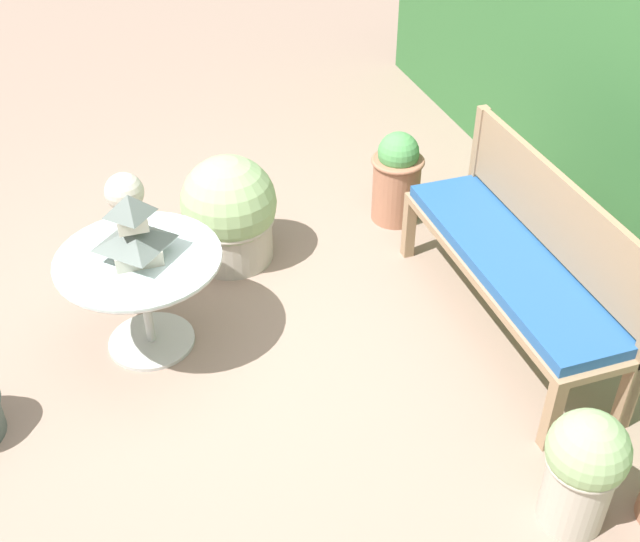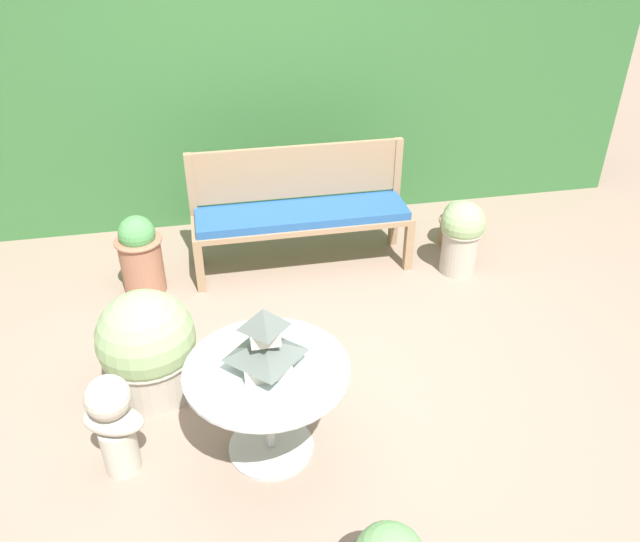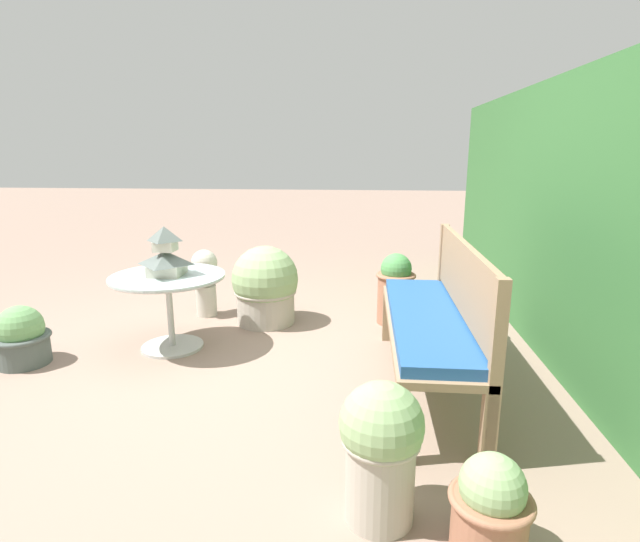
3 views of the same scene
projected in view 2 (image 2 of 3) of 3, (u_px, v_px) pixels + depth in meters
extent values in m
plane|color=gray|center=(307.00, 372.00, 3.72)|extent=(30.00, 30.00, 0.00)
cube|color=#336633|center=(253.00, 95.00, 5.32)|extent=(6.40, 0.95, 1.86)
cube|color=#937556|center=(200.00, 268.00, 4.37)|extent=(0.06, 0.06, 0.37)
cube|color=#937556|center=(409.00, 247.00, 4.62)|extent=(0.06, 0.06, 0.37)
cube|color=#937556|center=(198.00, 242.00, 4.68)|extent=(0.06, 0.06, 0.37)
cube|color=#937556|center=(393.00, 223.00, 4.93)|extent=(0.06, 0.06, 0.37)
cube|color=#937556|center=(302.00, 220.00, 4.54)|extent=(1.59, 0.44, 0.04)
cube|color=#23518E|center=(302.00, 213.00, 4.51)|extent=(1.53, 0.40, 0.06)
cube|color=#937556|center=(194.00, 211.00, 4.55)|extent=(0.06, 0.06, 0.88)
cube|color=#937556|center=(395.00, 193.00, 4.81)|extent=(0.06, 0.06, 0.88)
cube|color=#937556|center=(297.00, 172.00, 4.55)|extent=(1.53, 0.04, 0.39)
cylinder|color=#B7B7B2|center=(271.00, 446.00, 3.22)|extent=(0.44, 0.44, 0.02)
cylinder|color=#B7B7B2|center=(269.00, 411.00, 3.09)|extent=(0.04, 0.04, 0.53)
cylinder|color=silver|center=(267.00, 369.00, 2.94)|extent=(0.80, 0.80, 0.01)
torus|color=#B7B7B2|center=(267.00, 371.00, 2.95)|extent=(0.80, 0.80, 0.02)
cube|color=beige|center=(266.00, 362.00, 2.92)|extent=(0.22, 0.22, 0.08)
pyramid|color=#56605B|center=(265.00, 347.00, 2.87)|extent=(0.30, 0.30, 0.09)
cube|color=beige|center=(264.00, 333.00, 2.83)|extent=(0.14, 0.14, 0.07)
pyramid|color=#56605B|center=(263.00, 318.00, 2.78)|extent=(0.18, 0.18, 0.10)
cylinder|color=#B7B2A3|center=(120.00, 448.00, 3.06)|extent=(0.17, 0.17, 0.26)
ellipsoid|color=#B7B2A3|center=(113.00, 420.00, 2.95)|extent=(0.35, 0.27, 0.12)
sphere|color=#B7B2A3|center=(108.00, 398.00, 2.88)|extent=(0.22, 0.22, 0.22)
cylinder|color=#ADA393|center=(152.00, 370.00, 3.53)|extent=(0.47, 0.47, 0.28)
torus|color=#ADA393|center=(149.00, 353.00, 3.46)|extent=(0.51, 0.51, 0.03)
sphere|color=#89A870|center=(146.00, 338.00, 3.40)|extent=(0.54, 0.54, 0.54)
cylinder|color=#ADA393|center=(459.00, 250.00, 4.60)|extent=(0.27, 0.27, 0.35)
torus|color=#ADA393|center=(462.00, 231.00, 4.51)|extent=(0.30, 0.30, 0.03)
sphere|color=#89A870|center=(463.00, 223.00, 4.48)|extent=(0.32, 0.32, 0.32)
cylinder|color=#9E664C|center=(142.00, 265.00, 4.36)|extent=(0.29, 0.29, 0.42)
torus|color=#9E664C|center=(138.00, 241.00, 4.25)|extent=(0.32, 0.32, 0.03)
sphere|color=#4C8E4C|center=(137.00, 234.00, 4.22)|extent=(0.25, 0.25, 0.25)
cylinder|color=#9E664C|center=(456.00, 232.00, 4.97)|extent=(0.26, 0.26, 0.22)
torus|color=#9E664C|center=(457.00, 221.00, 4.92)|extent=(0.30, 0.30, 0.03)
sphere|color=#89A870|center=(458.00, 215.00, 4.89)|extent=(0.23, 0.23, 0.23)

